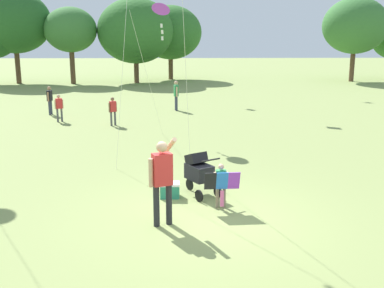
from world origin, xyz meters
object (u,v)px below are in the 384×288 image
(stroller, at_px, (199,170))
(person_kid_running, at_px, (176,93))
(child_with_butterfly_kite, at_px, (221,182))
(cooler_box, at_px, (170,190))
(person_adult_flyer, at_px, (162,175))
(person_sitting_far, at_px, (113,109))
(person_red_shirt, at_px, (50,98))
(kite_blue_high, at_px, (161,10))
(person_couple_left, at_px, (59,106))

(stroller, distance_m, person_kid_running, 12.15)
(person_kid_running, bearing_deg, stroller, -86.98)
(child_with_butterfly_kite, relative_size, cooler_box, 2.20)
(cooler_box, bearing_deg, stroller, 13.16)
(person_adult_flyer, height_order, person_sitting_far, person_adult_flyer)
(child_with_butterfly_kite, bearing_deg, person_kid_running, 94.79)
(person_red_shirt, bearing_deg, kite_blue_high, -39.34)
(kite_blue_high, height_order, person_couple_left, kite_blue_high)
(child_with_butterfly_kite, distance_m, person_red_shirt, 13.80)
(stroller, xyz_separation_m, person_couple_left, (-5.57, 9.30, 0.08))
(person_adult_flyer, xyz_separation_m, person_kid_running, (0.14, 13.88, -0.18))
(person_adult_flyer, distance_m, person_sitting_far, 10.45)
(child_with_butterfly_kite, distance_m, person_kid_running, 13.05)
(person_adult_flyer, distance_m, kite_blue_high, 9.15)
(kite_blue_high, distance_m, person_sitting_far, 4.63)
(person_adult_flyer, xyz_separation_m, person_sitting_far, (-2.40, 10.17, -0.34))
(person_adult_flyer, distance_m, stroller, 1.96)
(cooler_box, bearing_deg, kite_blue_high, 93.60)
(child_with_butterfly_kite, xyz_separation_m, person_kid_running, (-1.09, 13.00, 0.25))
(person_adult_flyer, relative_size, kite_blue_high, 0.38)
(child_with_butterfly_kite, xyz_separation_m, person_red_shirt, (-6.89, 11.96, 0.17))
(person_couple_left, bearing_deg, stroller, -59.10)
(person_sitting_far, bearing_deg, person_couple_left, 159.68)
(cooler_box, bearing_deg, person_adult_flyer, -93.78)
(child_with_butterfly_kite, relative_size, person_sitting_far, 0.85)
(stroller, xyz_separation_m, person_sitting_far, (-3.18, 8.42, 0.08))
(child_with_butterfly_kite, bearing_deg, stroller, 117.34)
(person_adult_flyer, height_order, cooler_box, person_adult_flyer)
(kite_blue_high, xyz_separation_m, person_couple_left, (-4.46, 2.58, -3.78))
(stroller, height_order, person_red_shirt, person_red_shirt)
(person_red_shirt, relative_size, person_sitting_far, 1.12)
(kite_blue_high, xyz_separation_m, cooler_box, (0.43, -6.88, -4.29))
(person_sitting_far, bearing_deg, stroller, -69.32)
(cooler_box, bearing_deg, person_couple_left, 117.36)
(person_adult_flyer, height_order, kite_blue_high, kite_blue_high)
(person_red_shirt, xyz_separation_m, person_sitting_far, (3.26, -2.67, -0.08))
(stroller, relative_size, person_kid_running, 0.75)
(stroller, bearing_deg, child_with_butterfly_kite, -62.66)
(person_adult_flyer, bearing_deg, person_couple_left, 113.43)
(child_with_butterfly_kite, distance_m, person_adult_flyer, 1.57)
(person_adult_flyer, height_order, stroller, person_adult_flyer)
(stroller, xyz_separation_m, cooler_box, (-0.67, -0.16, -0.43))
(child_with_butterfly_kite, distance_m, person_sitting_far, 9.97)
(kite_blue_high, relative_size, person_kid_running, 3.30)
(child_with_butterfly_kite, distance_m, kite_blue_high, 8.66)
(person_adult_flyer, bearing_deg, kite_blue_high, 92.22)
(child_with_butterfly_kite, bearing_deg, cooler_box, 147.63)
(person_sitting_far, height_order, person_kid_running, person_kid_running)
(person_red_shirt, bearing_deg, person_couple_left, -64.01)
(child_with_butterfly_kite, relative_size, stroller, 0.92)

